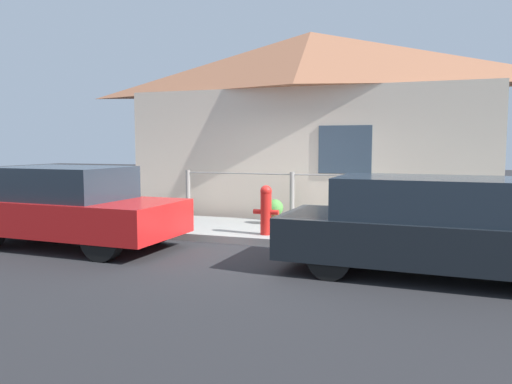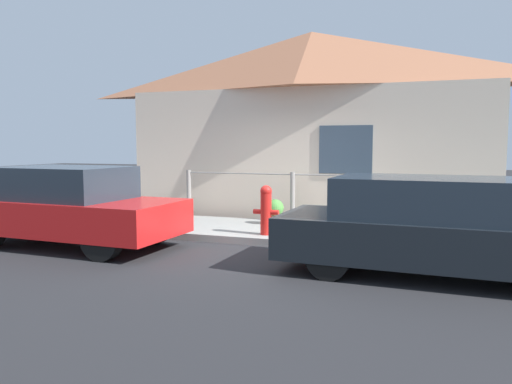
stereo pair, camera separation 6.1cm
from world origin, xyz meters
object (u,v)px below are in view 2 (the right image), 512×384
object	(u,v)px
car_left	(70,206)
car_right	(432,228)
fire_hydrant	(266,209)
potted_plant_near_hydrant	(275,210)

from	to	relation	value
car_left	car_right	size ratio (longest dim) A/B	0.92
car_left	car_right	bearing A→B (deg)	2.01
fire_hydrant	potted_plant_near_hydrant	xyz separation A→B (m)	(-0.20, 1.18, -0.17)
potted_plant_near_hydrant	car_right	bearing A→B (deg)	-41.52
potted_plant_near_hydrant	car_left	bearing A→B (deg)	-136.93
car_right	potted_plant_near_hydrant	bearing A→B (deg)	140.61
car_left	potted_plant_near_hydrant	xyz separation A→B (m)	(2.83, 2.65, -0.26)
car_right	fire_hydrant	world-z (taller)	car_right
car_right	fire_hydrant	size ratio (longest dim) A/B	4.68
car_right	fire_hydrant	bearing A→B (deg)	154.34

